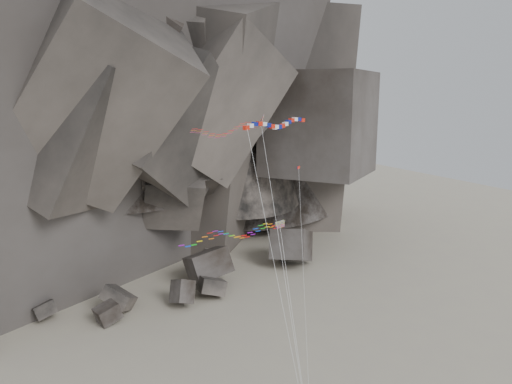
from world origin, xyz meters
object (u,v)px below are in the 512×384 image
parafoil_kite (229,234)px  delta_kite (224,130)px  banner_kite (276,126)px  pennant_kite (302,245)px

parafoil_kite → delta_kite: bearing=64.4°
delta_kite → banner_kite: (6.86, -0.02, 0.07)m
parafoil_kite → banner_kite: bearing=18.8°
delta_kite → banner_kite: size_ratio=1.03×
banner_kite → parafoil_kite: banner_kite is taller
delta_kite → banner_kite: 6.86m
parafoil_kite → pennant_kite: size_ratio=0.78×
banner_kite → pennant_kite: bearing=-117.0°
banner_kite → pennant_kite: 14.02m
banner_kite → pennant_kite: banner_kite is taller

